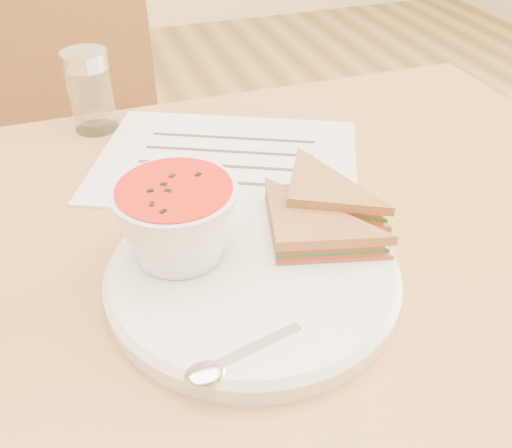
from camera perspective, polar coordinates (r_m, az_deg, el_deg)
name	(u,v)px	position (r m, az deg, el deg)	size (l,w,h in m)	color
chair_far	(81,226)	(1.12, -17.10, -0.18)	(0.41, 0.41, 0.91)	brown
plate	(253,276)	(0.52, -0.32, -5.21)	(0.26, 0.26, 0.02)	white
soup_bowl	(178,225)	(0.50, -7.84, -0.08)	(0.11, 0.11, 0.07)	white
sandwich_half_a	(276,257)	(0.50, 2.03, -3.36)	(0.11, 0.11, 0.03)	#AB753C
sandwich_half_b	(286,212)	(0.53, 3.05, 1.20)	(0.10, 0.10, 0.03)	#AB753C
spoon	(259,347)	(0.44, 0.27, -12.20)	(0.16, 0.03, 0.01)	silver
paper_menu	(227,160)	(0.70, -2.94, 6.44)	(0.31, 0.23, 0.00)	white
condiment_shaker	(90,91)	(0.78, -16.22, 12.63)	(0.06, 0.06, 0.10)	silver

